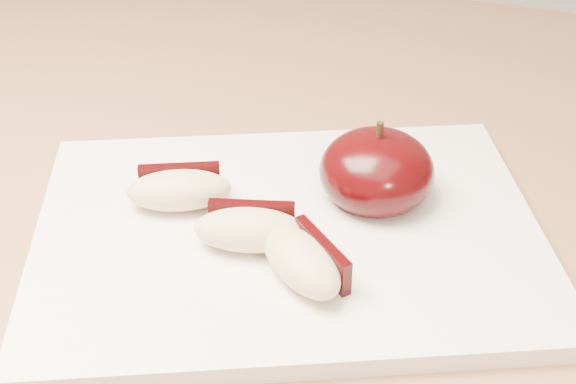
% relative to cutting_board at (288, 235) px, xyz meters
% --- Properties ---
extents(back_cabinet, '(2.40, 0.62, 0.94)m').
position_rel_cutting_board_xyz_m(back_cabinet, '(0.06, 0.80, -0.44)').
color(back_cabinet, silver).
rests_on(back_cabinet, ground).
extents(cutting_board, '(0.36, 0.32, 0.01)m').
position_rel_cutting_board_xyz_m(cutting_board, '(0.00, 0.00, 0.00)').
color(cutting_board, white).
rests_on(cutting_board, island_counter).
extents(apple_half, '(0.08, 0.08, 0.06)m').
position_rel_cutting_board_xyz_m(apple_half, '(0.04, 0.05, 0.02)').
color(apple_half, black).
rests_on(apple_half, cutting_board).
extents(apple_wedge_a, '(0.07, 0.05, 0.02)m').
position_rel_cutting_board_xyz_m(apple_wedge_a, '(-0.07, -0.00, 0.02)').
color(apple_wedge_a, '#D6B888').
rests_on(apple_wedge_a, cutting_board).
extents(apple_wedge_b, '(0.07, 0.05, 0.02)m').
position_rel_cutting_board_xyz_m(apple_wedge_b, '(-0.01, -0.02, 0.02)').
color(apple_wedge_b, '#D6B888').
rests_on(apple_wedge_b, cutting_board).
extents(apple_wedge_c, '(0.07, 0.06, 0.02)m').
position_rel_cutting_board_xyz_m(apple_wedge_c, '(0.02, -0.04, 0.02)').
color(apple_wedge_c, '#D6B888').
rests_on(apple_wedge_c, cutting_board).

